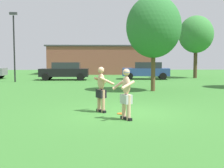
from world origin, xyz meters
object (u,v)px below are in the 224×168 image
at_px(lamp_post, 14,39).
at_px(tree_left_field, 154,27).
at_px(car_blue_far_end, 146,70).
at_px(car_black_near_post, 65,71).
at_px(player_in_black, 101,88).
at_px(player_with_cap, 126,92).
at_px(frisbee, 121,114).
at_px(tree_near_building, 196,35).

xyz_separation_m(lamp_post, tree_left_field, (10.13, -7.23, 0.32)).
distance_m(car_blue_far_end, tree_left_field, 10.71).
height_order(car_black_near_post, car_blue_far_end, same).
relative_size(car_blue_far_end, lamp_post, 0.79).
height_order(player_in_black, lamp_post, lamp_post).
height_order(player_with_cap, car_blue_far_end, player_with_cap).
relative_size(frisbee, tree_left_field, 0.05).
relative_size(player_with_cap, car_black_near_post, 0.38).
height_order(frisbee, car_blue_far_end, car_blue_far_end).
distance_m(car_black_near_post, lamp_post, 5.14).
xyz_separation_m(car_blue_far_end, lamp_post, (-11.27, -2.99, 2.64)).
distance_m(car_black_near_post, tree_near_building, 13.10).
distance_m(player_with_cap, car_blue_far_end, 18.99).
xyz_separation_m(lamp_post, tree_near_building, (16.30, 4.35, 0.76)).
bearing_deg(player_in_black, car_blue_far_end, 76.16).
bearing_deg(player_in_black, tree_left_field, 66.10).
xyz_separation_m(frisbee, lamp_post, (-7.73, 14.67, 3.45)).
height_order(frisbee, car_black_near_post, car_black_near_post).
bearing_deg(tree_near_building, player_with_cap, -112.97).
bearing_deg(lamp_post, car_blue_far_end, 14.87).
height_order(frisbee, tree_left_field, tree_left_field).
distance_m(player_with_cap, car_black_near_post, 18.29).
height_order(car_blue_far_end, tree_near_building, tree_near_building).
bearing_deg(player_in_black, frisbee, -30.73).
bearing_deg(car_blue_far_end, tree_left_field, -96.37).
height_order(car_blue_far_end, lamp_post, lamp_post).
height_order(player_in_black, tree_left_field, tree_left_field).
bearing_deg(tree_left_field, player_with_cap, -105.39).
xyz_separation_m(car_blue_far_end, tree_left_field, (-1.14, -10.22, 2.96)).
height_order(lamp_post, tree_left_field, lamp_post).
relative_size(tree_left_field, tree_near_building, 0.93).
height_order(player_with_cap, frisbee, player_with_cap).
relative_size(player_in_black, frisbee, 5.61).
distance_m(frisbee, tree_left_field, 8.68).
bearing_deg(lamp_post, player_in_black, -63.76).
height_order(player_in_black, frisbee, player_in_black).
distance_m(player_with_cap, tree_left_field, 9.22).
relative_size(car_black_near_post, tree_left_field, 0.77).
bearing_deg(tree_near_building, tree_left_field, -118.03).
xyz_separation_m(frisbee, tree_left_field, (2.41, 7.43, 3.77)).
bearing_deg(player_with_cap, lamp_post, 116.48).
distance_m(player_in_black, tree_near_building, 21.05).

